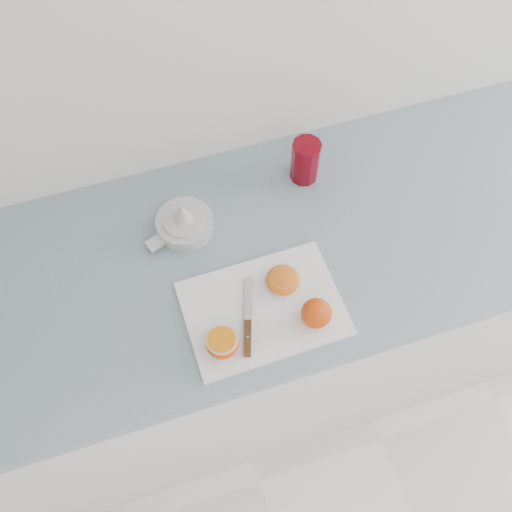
% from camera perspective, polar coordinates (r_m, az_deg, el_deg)
% --- Properties ---
extents(counter, '(2.41, 0.64, 0.89)m').
position_cam_1_polar(counter, '(1.75, 3.54, -5.62)').
color(counter, silver).
rests_on(counter, ground).
extents(cutting_board, '(0.34, 0.25, 0.01)m').
position_cam_1_polar(cutting_board, '(1.25, 0.73, -5.29)').
color(cutting_board, white).
rests_on(cutting_board, counter).
extents(whole_orange, '(0.07, 0.07, 0.07)m').
position_cam_1_polar(whole_orange, '(1.21, 6.06, -5.71)').
color(whole_orange, red).
rests_on(whole_orange, cutting_board).
extents(half_orange, '(0.07, 0.07, 0.04)m').
position_cam_1_polar(half_orange, '(1.19, -3.38, -8.66)').
color(half_orange, red).
rests_on(half_orange, cutting_board).
extents(squeezed_shell, '(0.08, 0.08, 0.03)m').
position_cam_1_polar(squeezed_shell, '(1.26, 2.71, -2.38)').
color(squeezed_shell, orange).
rests_on(squeezed_shell, cutting_board).
extents(paring_knife, '(0.07, 0.18, 0.01)m').
position_cam_1_polar(paring_knife, '(1.22, -0.83, -7.50)').
color(paring_knife, '#4D3012').
rests_on(paring_knife, cutting_board).
extents(citrus_juicer, '(0.17, 0.14, 0.09)m').
position_cam_1_polar(citrus_juicer, '(1.35, -7.21, 3.34)').
color(citrus_juicer, silver).
rests_on(citrus_juicer, counter).
extents(red_tumbler, '(0.07, 0.07, 0.12)m').
position_cam_1_polar(red_tumbler, '(1.41, 4.94, 9.34)').
color(red_tumbler, maroon).
rests_on(red_tumbler, counter).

